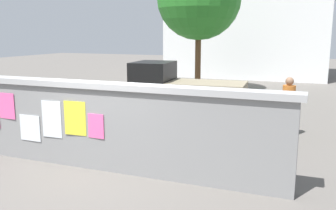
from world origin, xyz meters
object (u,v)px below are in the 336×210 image
at_px(auto_rickshaw_truck, 182,92).
at_px(motorcycle, 57,115).
at_px(bicycle_near, 251,133).
at_px(person_bystander, 288,101).
at_px(person_walking, 92,106).

distance_m(auto_rickshaw_truck, motorcycle, 3.94).
height_order(auto_rickshaw_truck, motorcycle, auto_rickshaw_truck).
height_order(bicycle_near, person_bystander, person_bystander).
relative_size(motorcycle, bicycle_near, 1.12).
height_order(person_walking, person_bystander, same).
relative_size(auto_rickshaw_truck, person_bystander, 2.28).
xyz_separation_m(motorcycle, bicycle_near, (5.45, 0.42, -0.10)).
distance_m(motorcycle, person_walking, 1.97).
height_order(motorcycle, person_bystander, person_bystander).
xyz_separation_m(auto_rickshaw_truck, motorcycle, (-2.87, -2.67, -0.44)).
height_order(motorcycle, person_walking, person_walking).
bearing_deg(motorcycle, bicycle_near, 4.45).
relative_size(bicycle_near, person_bystander, 1.05).
bearing_deg(person_walking, bicycle_near, 18.15).
bearing_deg(bicycle_near, auto_rickshaw_truck, 139.01).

